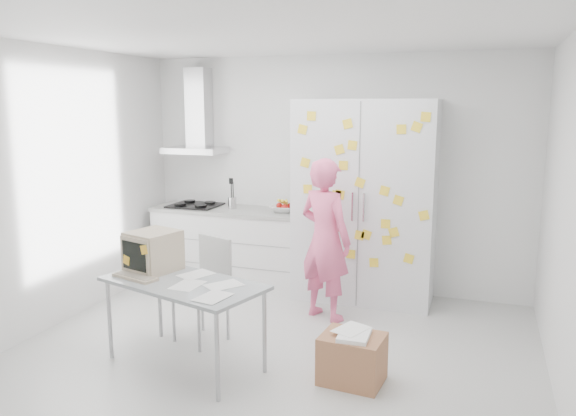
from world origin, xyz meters
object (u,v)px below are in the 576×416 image
(person, at_px, (325,240))
(cardboard_box, at_px, (352,358))
(desk, at_px, (163,265))
(chair, at_px, (206,283))

(person, distance_m, cardboard_box, 1.49)
(desk, height_order, chair, desk)
(chair, height_order, cardboard_box, chair)
(chair, bearing_deg, person, 64.35)
(desk, relative_size, chair, 1.56)
(chair, distance_m, cardboard_box, 1.54)
(person, height_order, cardboard_box, person)
(person, bearing_deg, desk, 74.78)
(desk, distance_m, cardboard_box, 1.74)
(person, distance_m, chair, 1.27)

